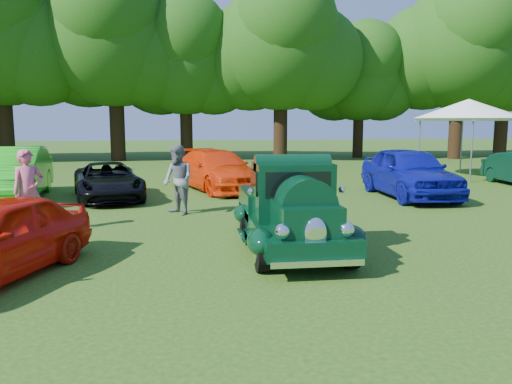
{
  "coord_description": "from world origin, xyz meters",
  "views": [
    {
      "loc": [
        -0.36,
        -8.78,
        2.55
      ],
      "look_at": [
        1.01,
        1.3,
        1.1
      ],
      "focal_mm": 35.0,
      "sensor_mm": 36.0,
      "label": 1
    }
  ],
  "objects": [
    {
      "name": "ground",
      "position": [
        0.0,
        0.0,
        0.0
      ],
      "size": [
        120.0,
        120.0,
        0.0
      ],
      "primitive_type": "plane",
      "color": "#234610",
      "rests_on": "ground"
    },
    {
      "name": "hero_pickup",
      "position": [
        1.63,
        0.86,
        0.76
      ],
      "size": [
        2.08,
        4.48,
        1.75
      ],
      "color": "black",
      "rests_on": "ground"
    },
    {
      "name": "back_car_lime",
      "position": [
        -6.07,
        8.33,
        0.86
      ],
      "size": [
        2.41,
        5.37,
        1.71
      ],
      "primitive_type": "imported",
      "rotation": [
        0.0,
        0.0,
        0.12
      ],
      "color": "#1BA716",
      "rests_on": "ground"
    },
    {
      "name": "back_car_black",
      "position": [
        -2.99,
        7.93,
        0.6
      ],
      "size": [
        2.97,
        4.7,
        1.21
      ],
      "primitive_type": "imported",
      "rotation": [
        0.0,
        0.0,
        0.24
      ],
      "color": "black",
      "rests_on": "ground"
    },
    {
      "name": "back_car_orange",
      "position": [
        0.69,
        9.76,
        0.74
      ],
      "size": [
        3.66,
        5.5,
        1.48
      ],
      "primitive_type": "imported",
      "rotation": [
        0.0,
        0.0,
        0.34
      ],
      "color": "red",
      "rests_on": "ground"
    },
    {
      "name": "back_car_blue",
      "position": [
        7.0,
        7.08,
        0.85
      ],
      "size": [
        2.06,
        5.0,
        1.7
      ],
      "primitive_type": "imported",
      "rotation": [
        0.0,
        0.0,
        -0.01
      ],
      "color": "#0C118E",
      "rests_on": "ground"
    },
    {
      "name": "spectator_pink",
      "position": [
        -3.99,
        3.06,
        0.96
      ],
      "size": [
        0.84,
        0.78,
        1.92
      ],
      "primitive_type": "imported",
      "rotation": [
        0.0,
        0.0,
        0.61
      ],
      "color": "#CC5471",
      "rests_on": "ground"
    },
    {
      "name": "spectator_grey",
      "position": [
        -0.65,
        4.93,
        0.96
      ],
      "size": [
        1.12,
        1.17,
        1.91
      ],
      "primitive_type": "imported",
      "rotation": [
        0.0,
        0.0,
        -0.97
      ],
      "color": "slate",
      "rests_on": "ground"
    },
    {
      "name": "canopy_tent",
      "position": [
        12.22,
        12.52,
        3.08
      ],
      "size": [
        6.08,
        6.08,
        3.54
      ],
      "rotation": [
        0.0,
        0.0,
        0.36
      ],
      "color": "white",
      "rests_on": "ground"
    },
    {
      "name": "tree_line",
      "position": [
        -1.09,
        23.95,
        7.21
      ],
      "size": [
        62.77,
        10.42,
        12.19
      ],
      "color": "black",
      "rests_on": "ground"
    }
  ]
}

